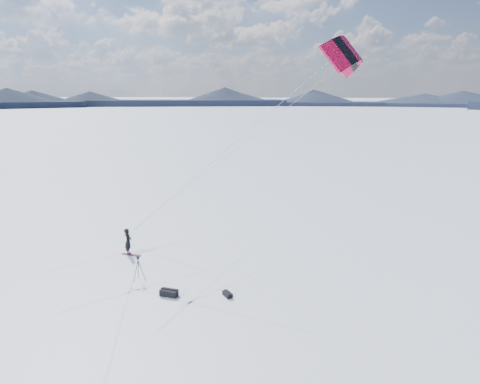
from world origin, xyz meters
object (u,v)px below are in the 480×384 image
at_px(snowboard, 131,255).
at_px(gear_bag_a, 169,293).
at_px(gear_bag_b, 228,294).
at_px(tripod, 138,265).
at_px(snowkiter, 129,254).

bearing_deg(snowboard, gear_bag_a, -39.85).
distance_m(snowboard, gear_bag_b, 8.71).
height_order(tripod, gear_bag_a, tripod).
height_order(snowboard, gear_bag_b, gear_bag_b).
bearing_deg(snowkiter, tripod, -160.56).
xyz_separation_m(snowkiter, snowboard, (0.22, -0.06, 0.02)).
distance_m(snowkiter, gear_bag_a, 6.79).
distance_m(snowkiter, gear_bag_b, 8.93).
bearing_deg(gear_bag_a, snowboard, 138.75).
xyz_separation_m(snowboard, gear_bag_a, (5.19, -4.03, 0.17)).
height_order(gear_bag_a, gear_bag_b, gear_bag_a).
bearing_deg(tripod, snowboard, 121.26).
distance_m(tripod, gear_bag_b, 5.60).
relative_size(tripod, gear_bag_a, 1.53).
relative_size(snowboard, gear_bag_b, 1.97).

